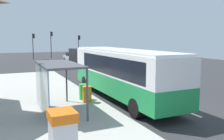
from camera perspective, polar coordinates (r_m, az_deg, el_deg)
name	(u,v)px	position (r m, az deg, el deg)	size (l,w,h in m)	color
ground_plane	(90,75)	(26.60, -5.29, -1.07)	(56.00, 92.00, 0.04)	#2D2D30
sidewalk_platform	(51,110)	(13.59, -14.15, -9.13)	(6.20, 30.00, 0.18)	#ADAAA3
lane_stripe_seg_1	(186,111)	(13.84, 17.10, -9.29)	(0.16, 2.20, 0.01)	silver
lane_stripe_seg_2	(139,93)	(17.75, 6.29, -5.31)	(0.16, 2.20, 0.01)	silver
lane_stripe_seg_3	(110,81)	(22.10, -0.38, -2.72)	(0.16, 2.20, 0.01)	silver
lane_stripe_seg_4	(92,74)	(26.68, -4.78, -0.98)	(0.16, 2.20, 0.01)	silver
lane_stripe_seg_5	(79,69)	(31.39, -7.88, 0.25)	(0.16, 2.20, 0.01)	silver
lane_stripe_seg_6	(69,65)	(36.17, -10.17, 1.15)	(0.16, 2.20, 0.01)	silver
lane_stripe_seg_7	(61,62)	(41.01, -11.92, 1.85)	(0.16, 2.20, 0.01)	silver
bus	(121,71)	(15.57, 2.18, -0.19)	(2.60, 11.03, 3.21)	#1E8C47
white_van	(79,55)	(37.59, -7.74, 3.48)	(2.10, 5.24, 2.30)	black
sedan_near	(72,57)	(42.10, -9.43, 3.12)	(2.01, 4.48, 1.52)	#B7B7BC
recycling_bin_orange	(87,94)	(14.40, -5.89, -5.66)	(0.52, 0.52, 0.95)	orange
recycling_bin_green	(83,92)	(15.05, -6.75, -5.10)	(0.52, 0.52, 0.95)	green
traffic_light_near_side	(79,43)	(48.93, -7.79, 6.38)	(0.49, 0.28, 4.54)	#2D2D2D
traffic_light_far_side	(33,42)	(47.95, -18.03, 6.27)	(0.49, 0.28, 4.81)	#2D2D2D
traffic_light_median	(51,41)	(49.26, -14.08, 6.74)	(0.49, 0.28, 5.24)	#2D2D2D
bus_shelter	(53,75)	(12.38, -13.82, -1.21)	(1.80, 4.00, 2.50)	#4C4C51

